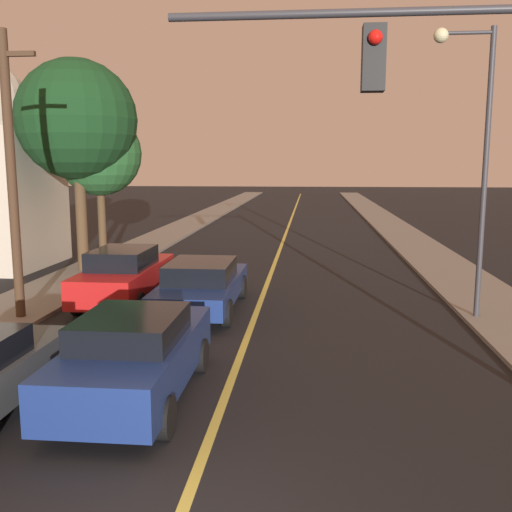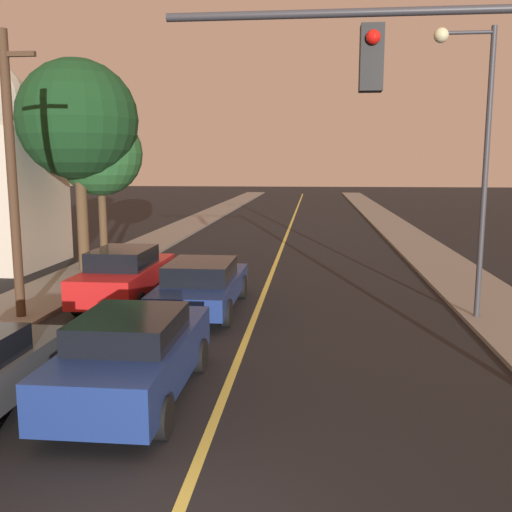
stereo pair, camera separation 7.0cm
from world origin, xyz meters
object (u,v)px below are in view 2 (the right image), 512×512
at_px(streetlamp_right, 474,137).
at_px(utility_pole_left, 12,171).
at_px(traffic_signal_mast, 511,133).
at_px(tree_left_far, 100,154).
at_px(car_outer_lane_second, 125,275).
at_px(car_near_lane_front, 133,354).
at_px(car_near_lane_second, 202,284).
at_px(tree_left_near, 78,121).

height_order(streetlamp_right, utility_pole_left, streetlamp_right).
relative_size(traffic_signal_mast, utility_pole_left, 0.92).
height_order(utility_pole_left, tree_left_far, utility_pole_left).
bearing_deg(tree_left_far, car_outer_lane_second, -63.81).
xyz_separation_m(traffic_signal_mast, tree_left_far, (-10.80, 12.82, -0.05)).
bearing_deg(utility_pole_left, traffic_signal_mast, -27.47).
distance_m(car_near_lane_front, utility_pole_left, 7.14).
distance_m(car_near_lane_second, tree_left_far, 8.67).
height_order(tree_left_near, tree_left_far, tree_left_near).
relative_size(car_near_lane_front, utility_pole_left, 0.62).
relative_size(traffic_signal_mast, tree_left_near, 0.85).
height_order(car_near_lane_second, traffic_signal_mast, traffic_signal_mast).
bearing_deg(utility_pole_left, streetlamp_right, 5.84).
height_order(streetlamp_right, tree_left_near, tree_left_near).
height_order(utility_pole_left, tree_left_near, tree_left_near).
relative_size(car_near_lane_front, tree_left_near, 0.58).
bearing_deg(streetlamp_right, traffic_signal_mast, -100.68).
bearing_deg(traffic_signal_mast, utility_pole_left, 152.53).
bearing_deg(traffic_signal_mast, car_outer_lane_second, 137.71).
height_order(car_outer_lane_second, tree_left_near, tree_left_near).
bearing_deg(car_near_lane_front, tree_left_near, 116.08).
bearing_deg(streetlamp_right, tree_left_far, 152.35).
bearing_deg(car_near_lane_second, tree_left_near, 136.81).
xyz_separation_m(car_near_lane_second, tree_left_near, (-5.50, 5.17, 4.85)).
xyz_separation_m(car_near_lane_second, utility_pole_left, (-4.51, -1.45, 3.10)).
relative_size(traffic_signal_mast, streetlamp_right, 0.91).
distance_m(streetlamp_right, tree_left_far, 13.59).
distance_m(car_near_lane_second, car_outer_lane_second, 2.47).
bearing_deg(traffic_signal_mast, tree_left_near, 133.27).
height_order(car_outer_lane_second, streetlamp_right, streetlamp_right).
bearing_deg(traffic_signal_mast, tree_left_far, 130.13).
relative_size(car_outer_lane_second, traffic_signal_mast, 0.73).
distance_m(streetlamp_right, tree_left_near, 13.65).
relative_size(utility_pole_left, tree_left_far, 1.21).
distance_m(streetlamp_right, utility_pole_left, 11.58).
bearing_deg(car_outer_lane_second, traffic_signal_mast, -42.29).
bearing_deg(tree_left_near, utility_pole_left, -81.49).
relative_size(car_near_lane_second, utility_pole_left, 0.70).
relative_size(car_outer_lane_second, streetlamp_right, 0.66).
bearing_deg(streetlamp_right, utility_pole_left, -174.16).
height_order(car_near_lane_front, utility_pole_left, utility_pole_left).
xyz_separation_m(car_near_lane_front, car_outer_lane_second, (-2.39, 6.69, 0.03)).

